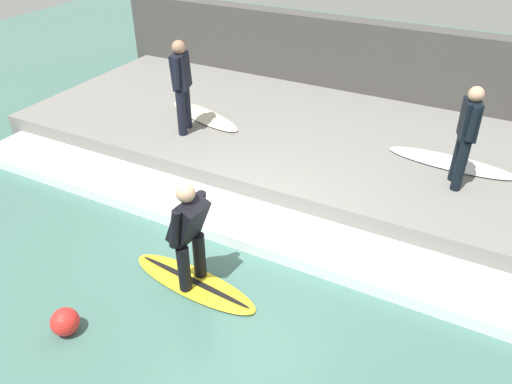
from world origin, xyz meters
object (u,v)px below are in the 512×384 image
object	(u,v)px
surfboard_riding	(194,283)
surfer_waiting_near	(467,132)
surfboard_waiting_far	(204,116)
marker_buoy	(65,322)
surfer_riding	(189,231)
surfer_waiting_far	(182,82)
surfboard_waiting_near	(451,162)

from	to	relation	value
surfboard_riding	surfer_waiting_near	size ratio (longest dim) A/B	1.23
surfer_waiting_near	surfboard_waiting_far	bearing A→B (deg)	86.33
marker_buoy	surfboard_riding	bearing A→B (deg)	-32.69
surfer_riding	surfer_waiting_near	bearing A→B (deg)	-38.00
surfer_riding	marker_buoy	size ratio (longest dim) A/B	4.48
surfer_riding	surfer_waiting_far	distance (m)	3.74
surfer_riding	surfer_waiting_far	size ratio (longest dim) A/B	0.88
surfer_riding	surfboard_waiting_far	xyz separation A→B (m)	(3.69, 2.17, -0.40)
surfer_waiting_far	marker_buoy	world-z (taller)	surfer_waiting_far
surfboard_waiting_near	surfboard_waiting_far	bearing A→B (deg)	93.99
surfboard_riding	surfboard_waiting_far	xyz separation A→B (m)	(3.69, 2.17, 0.45)
surfer_waiting_near	surfer_waiting_far	world-z (taller)	surfer_waiting_far
surfboard_riding	surfboard_waiting_far	world-z (taller)	surfboard_waiting_far
surfer_waiting_far	surfboard_waiting_far	size ratio (longest dim) A/B	0.84
surfboard_waiting_near	marker_buoy	size ratio (longest dim) A/B	6.26
surfboard_waiting_near	marker_buoy	xyz separation A→B (m)	(-5.37, 3.36, -0.32)
surfer_waiting_far	surfboard_riding	bearing A→B (deg)	-144.42
surfboard_waiting_far	surfboard_riding	bearing A→B (deg)	-149.46
surfboard_waiting_far	marker_buoy	xyz separation A→B (m)	(-5.05, -1.30, -0.32)
surfboard_waiting_far	marker_buoy	bearing A→B (deg)	-165.53
surfer_waiting_near	marker_buoy	xyz separation A→B (m)	(-4.74, 3.51, -1.19)
surfboard_riding	surfer_waiting_far	size ratio (longest dim) A/B	1.16
surfboard_waiting_far	surfer_waiting_far	bearing A→B (deg)	-178.23
surfboard_waiting_far	marker_buoy	distance (m)	5.22
surfer_riding	marker_buoy	bearing A→B (deg)	147.31
surfboard_riding	marker_buoy	size ratio (longest dim) A/B	5.89
surfboard_riding	surfer_riding	world-z (taller)	surfer_riding
surfboard_waiting_near	marker_buoy	bearing A→B (deg)	148.00
surfer_riding	surfer_waiting_far	bearing A→B (deg)	35.58
surfboard_riding	surfer_waiting_far	bearing A→B (deg)	35.58
surfboard_waiting_near	surfer_waiting_far	xyz separation A→B (m)	(-1.00, 4.64, 0.92)
surfer_waiting_far	marker_buoy	size ratio (longest dim) A/B	5.08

